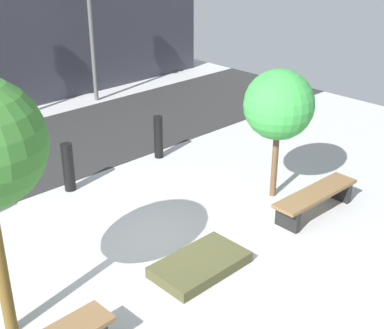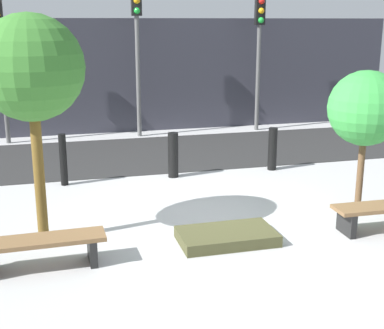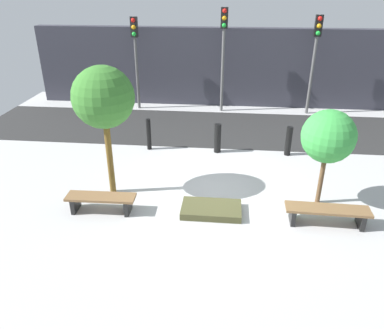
{
  "view_description": "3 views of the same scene",
  "coord_description": "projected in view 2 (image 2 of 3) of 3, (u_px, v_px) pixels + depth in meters",
  "views": [
    {
      "loc": [
        -4.63,
        -5.62,
        4.75
      ],
      "look_at": [
        0.5,
        -0.26,
        1.33
      ],
      "focal_mm": 50.0,
      "sensor_mm": 36.0,
      "label": 1
    },
    {
      "loc": [
        -2.4,
        -7.97,
        3.18
      ],
      "look_at": [
        -0.38,
        -0.38,
        1.07
      ],
      "focal_mm": 50.0,
      "sensor_mm": 36.0,
      "label": 2
    },
    {
      "loc": [
        0.29,
        -8.53,
        5.04
      ],
      "look_at": [
        -0.5,
        -0.63,
        1.11
      ],
      "focal_mm": 35.0,
      "sensor_mm": 36.0,
      "label": 3
    }
  ],
  "objects": [
    {
      "name": "bollard_center",
      "position": [
        272.0,
        149.0,
        11.71
      ],
      "size": [
        0.19,
        0.19,
        0.94
      ],
      "primitive_type": "cylinder",
      "color": "black",
      "rests_on": "ground"
    },
    {
      "name": "traffic_light_mid_east",
      "position": [
        259.0,
        40.0,
        15.49
      ],
      "size": [
        0.28,
        0.27,
        3.86
      ],
      "color": "#595959",
      "rests_on": "ground"
    },
    {
      "name": "bollard_far_left",
      "position": [
        63.0,
        160.0,
        10.59
      ],
      "size": [
        0.14,
        0.14,
        1.04
      ],
      "primitive_type": "cylinder",
      "color": "black",
      "rests_on": "ground"
    },
    {
      "name": "traffic_light_west",
      "position": [
        0.0,
        46.0,
        13.74
      ],
      "size": [
        0.28,
        0.27,
        3.73
      ],
      "color": "#555555",
      "rests_on": "ground"
    },
    {
      "name": "tree_behind_left_bench",
      "position": [
        31.0,
        69.0,
        7.33
      ],
      "size": [
        1.48,
        1.48,
        3.31
      ],
      "color": "brown",
      "rests_on": "ground"
    },
    {
      "name": "building_facade",
      "position": [
        133.0,
        75.0,
        15.75
      ],
      "size": [
        16.2,
        0.5,
        3.27
      ],
      "primitive_type": "cube",
      "color": "#33333D",
      "rests_on": "ground"
    },
    {
      "name": "traffic_light_mid_west",
      "position": [
        137.0,
        35.0,
        14.56
      ],
      "size": [
        0.28,
        0.27,
        4.1
      ],
      "color": "#606060",
      "rests_on": "ground"
    },
    {
      "name": "planter_bed",
      "position": [
        227.0,
        236.0,
        7.94
      ],
      "size": [
        1.43,
        0.82,
        0.17
      ],
      "primitive_type": "cube",
      "color": "#474729",
      "rests_on": "ground"
    },
    {
      "name": "bench_left",
      "position": [
        42.0,
        247.0,
        7.04
      ],
      "size": [
        1.66,
        0.49,
        0.43
      ],
      "rotation": [
        0.0,
        0.0,
        0.03
      ],
      "color": "black",
      "rests_on": "ground"
    },
    {
      "name": "road_strip",
      "position": [
        154.0,
        153.0,
        13.27
      ],
      "size": [
        18.0,
        3.76,
        0.01
      ],
      "primitive_type": "cube",
      "color": "#2B2B2B",
      "rests_on": "ground"
    },
    {
      "name": "bollard_left",
      "position": [
        173.0,
        155.0,
        11.16
      ],
      "size": [
        0.22,
        0.22,
        0.95
      ],
      "primitive_type": "cylinder",
      "color": "black",
      "rests_on": "ground"
    },
    {
      "name": "tree_behind_right_bench",
      "position": [
        366.0,
        109.0,
        8.83
      ],
      "size": [
        1.25,
        1.25,
        2.41
      ],
      "color": "brown",
      "rests_on": "ground"
    },
    {
      "name": "ground_plane",
      "position": [
        208.0,
        219.0,
        8.86
      ],
      "size": [
        18.0,
        18.0,
        0.0
      ],
      "primitive_type": "plane",
      "color": "#B3B3B3"
    }
  ]
}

